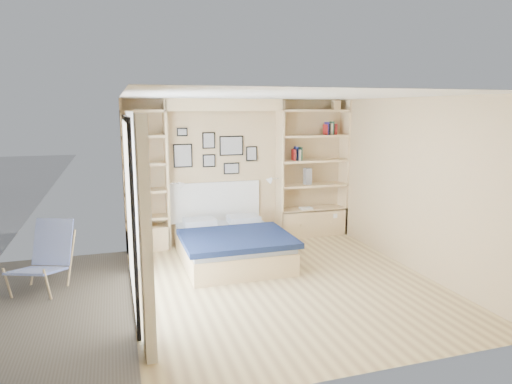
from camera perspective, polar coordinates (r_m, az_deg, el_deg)
name	(u,v)px	position (r m, az deg, el deg)	size (l,w,h in m)	color
ground	(284,283)	(6.35, 3.46, -11.23)	(4.50, 4.50, 0.00)	#D4BB7F
room_shell	(228,188)	(7.35, -3.48, 0.49)	(4.50, 4.50, 4.50)	tan
bed	(231,244)	(7.14, -3.11, -6.52)	(1.60, 2.12, 1.07)	#E9C58C
photo_gallery	(214,152)	(7.95, -5.21, 5.05)	(1.48, 0.02, 0.82)	black
reading_lamps	(226,182)	(7.83, -3.72, 1.27)	(1.92, 0.12, 0.15)	silver
shelf_decor	(300,145)	(8.26, 5.57, 5.84)	(3.60, 0.23, 2.03)	#A51E1E
deck_chair	(45,257)	(6.61, -24.86, -7.38)	(0.82, 1.03, 0.90)	tan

